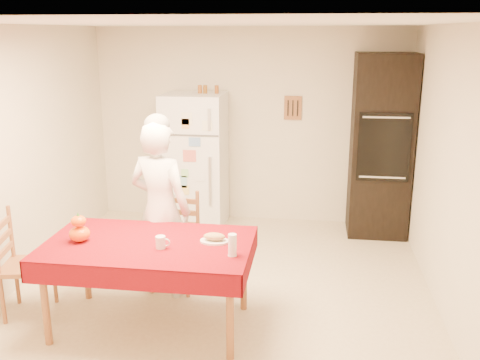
% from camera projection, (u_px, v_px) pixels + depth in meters
% --- Properties ---
extents(floor, '(4.50, 4.50, 0.00)m').
position_uv_depth(floor, '(221.00, 295.00, 5.10)').
color(floor, tan).
rests_on(floor, ground).
extents(room_shell, '(4.02, 4.52, 2.51)m').
position_uv_depth(room_shell, '(219.00, 127.00, 4.67)').
color(room_shell, beige).
rests_on(room_shell, ground).
extents(refrigerator, '(0.75, 0.74, 1.70)m').
position_uv_depth(refrigerator, '(195.00, 161.00, 6.76)').
color(refrigerator, white).
rests_on(refrigerator, floor).
extents(oven_cabinet, '(0.70, 0.62, 2.20)m').
position_uv_depth(oven_cabinet, '(381.00, 146.00, 6.43)').
color(oven_cabinet, black).
rests_on(oven_cabinet, floor).
extents(dining_table, '(1.70, 1.00, 0.76)m').
position_uv_depth(dining_table, '(149.00, 250.00, 4.40)').
color(dining_table, brown).
rests_on(dining_table, floor).
extents(chair_far, '(0.46, 0.44, 0.95)m').
position_uv_depth(chair_far, '(177.00, 236.00, 5.20)').
color(chair_far, brown).
rests_on(chair_far, floor).
extents(chair_left, '(0.48, 0.49, 0.95)m').
position_uv_depth(chair_left, '(19.00, 260.00, 4.66)').
color(chair_left, brown).
rests_on(chair_left, floor).
extents(seated_woman, '(0.69, 0.55, 1.67)m').
position_uv_depth(seated_woman, '(160.00, 209.00, 4.96)').
color(seated_woman, silver).
rests_on(seated_woman, floor).
extents(coffee_mug, '(0.08, 0.08, 0.10)m').
position_uv_depth(coffee_mug, '(161.00, 242.00, 4.25)').
color(coffee_mug, silver).
rests_on(coffee_mug, dining_table).
extents(pumpkin_lower, '(0.17, 0.17, 0.13)m').
position_uv_depth(pumpkin_lower, '(80.00, 234.00, 4.39)').
color(pumpkin_lower, '#EB3A05').
rests_on(pumpkin_lower, dining_table).
extents(pumpkin_upper, '(0.12, 0.12, 0.09)m').
position_uv_depth(pumpkin_upper, '(79.00, 221.00, 4.36)').
color(pumpkin_upper, '#DB5405').
rests_on(pumpkin_upper, pumpkin_lower).
extents(wine_glass, '(0.07, 0.07, 0.18)m').
position_uv_depth(wine_glass, '(232.00, 245.00, 4.10)').
color(wine_glass, white).
rests_on(wine_glass, dining_table).
extents(bread_plate, '(0.24, 0.24, 0.02)m').
position_uv_depth(bread_plate, '(214.00, 241.00, 4.38)').
color(bread_plate, silver).
rests_on(bread_plate, dining_table).
extents(bread_loaf, '(0.18, 0.10, 0.06)m').
position_uv_depth(bread_loaf, '(214.00, 237.00, 4.37)').
color(bread_loaf, '#976D4A').
rests_on(bread_loaf, bread_plate).
extents(spice_jar_left, '(0.05, 0.05, 0.10)m').
position_uv_depth(spice_jar_left, '(200.00, 89.00, 6.55)').
color(spice_jar_left, '#94511B').
rests_on(spice_jar_left, refrigerator).
extents(spice_jar_mid, '(0.05, 0.05, 0.10)m').
position_uv_depth(spice_jar_mid, '(205.00, 89.00, 6.55)').
color(spice_jar_mid, brown).
rests_on(spice_jar_mid, refrigerator).
extents(spice_jar_right, '(0.05, 0.05, 0.10)m').
position_uv_depth(spice_jar_right, '(217.00, 89.00, 6.53)').
color(spice_jar_right, brown).
rests_on(spice_jar_right, refrigerator).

